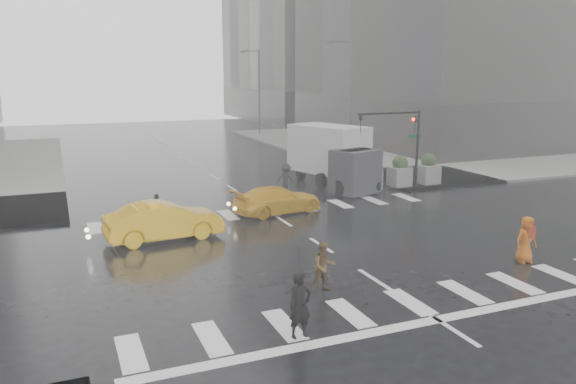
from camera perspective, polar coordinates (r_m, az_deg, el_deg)
name	(u,v)px	position (r m, az deg, el deg)	size (l,w,h in m)	color
ground	(321,245)	(22.08, 3.39, -5.43)	(120.00, 120.00, 0.00)	black
sidewalk_ne	(445,156)	(46.86, 15.67, 3.58)	(35.00, 35.00, 0.15)	gray
building_ne_far	(335,3)	(84.67, 4.78, 18.57)	(26.05, 26.05, 36.00)	#A69D90
road_markings	(321,245)	(22.08, 3.39, -5.41)	(18.00, 48.00, 0.01)	silver
traffic_signal_pole	(403,134)	(32.71, 11.63, 5.83)	(4.45, 0.42, 4.50)	black
street_lamp_near	(349,96)	(42.08, 6.18, 9.71)	(2.15, 0.22, 9.00)	#59595B
street_lamp_far	(258,89)	(60.40, -3.07, 10.46)	(2.15, 0.22, 9.00)	#59595B
planter_west	(370,174)	(32.12, 8.30, 1.81)	(1.10, 1.10, 1.80)	gray
planter_mid	(400,172)	(33.18, 11.28, 2.03)	(1.10, 1.10, 1.80)	gray
planter_east	(428,170)	(34.32, 14.06, 2.23)	(1.10, 1.10, 1.80)	gray
pedestrian_black	(300,278)	(14.18, 1.25, -8.74)	(1.04, 1.06, 2.43)	black
pedestrian_brown	(324,266)	(17.45, 3.69, -7.56)	(0.76, 0.59, 1.56)	#4E391B
pedestrian_orange	(526,239)	(21.62, 23.04, -4.45)	(0.87, 0.61, 1.68)	#C1560D
pedestrian_far_a	(157,211)	(24.93, -13.13, -1.89)	(0.88, 0.54, 1.51)	black
pedestrian_far_b	(286,180)	(30.76, -0.22, 1.28)	(1.13, 0.62, 1.75)	black
taxi_mid	(164,221)	(23.14, -12.49, -2.90)	(1.62, 4.66, 1.54)	#E9A60C
taxi_rear	(278,200)	(26.90, -1.06, -0.79)	(1.81, 3.93, 1.29)	#E9A60C
box_truck	(335,155)	(33.08, 4.83, 3.77)	(2.49, 6.63, 3.52)	silver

